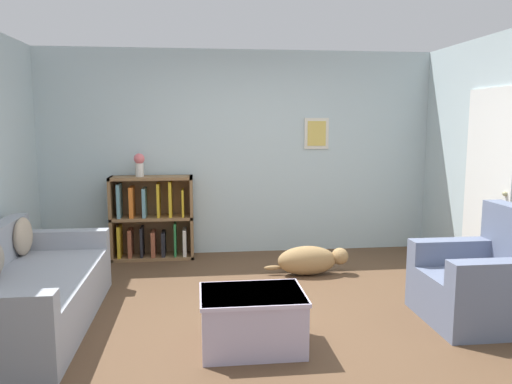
# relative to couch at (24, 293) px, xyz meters

# --- Properties ---
(ground_plane) EXTENTS (14.00, 14.00, 0.00)m
(ground_plane) POSITION_rel_couch_xyz_m (2.00, 0.01, -0.29)
(ground_plane) COLOR brown
(wall_back) EXTENTS (5.60, 0.13, 2.60)m
(wall_back) POSITION_rel_couch_xyz_m (2.00, 2.26, 1.01)
(wall_back) COLOR silver
(wall_back) RESTS_ON ground_plane
(couch) EXTENTS (0.95, 2.05, 0.80)m
(couch) POSITION_rel_couch_xyz_m (0.00, 0.00, 0.00)
(couch) COLOR #9399A3
(couch) RESTS_ON ground_plane
(bookshelf) EXTENTS (1.01, 0.33, 1.03)m
(bookshelf) POSITION_rel_couch_xyz_m (0.87, 2.04, 0.20)
(bookshelf) COLOR olive
(bookshelf) RESTS_ON ground_plane
(recliner_chair) EXTENTS (0.90, 0.89, 0.98)m
(recliner_chair) POSITION_rel_couch_xyz_m (3.89, -0.32, 0.05)
(recliner_chair) COLOR slate
(recliner_chair) RESTS_ON ground_plane
(coffee_table) EXTENTS (0.78, 0.58, 0.43)m
(coffee_table) POSITION_rel_couch_xyz_m (1.85, -0.61, -0.06)
(coffee_table) COLOR #BCB2D1
(coffee_table) RESTS_ON ground_plane
(dog) EXTENTS (0.95, 0.29, 0.33)m
(dog) POSITION_rel_couch_xyz_m (2.69, 1.12, -0.12)
(dog) COLOR #9E7A4C
(dog) RESTS_ON ground_plane
(vase) EXTENTS (0.13, 0.13, 0.28)m
(vase) POSITION_rel_couch_xyz_m (0.75, 2.02, 0.90)
(vase) COLOR silver
(vase) RESTS_ON bookshelf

